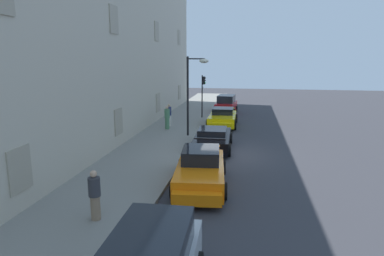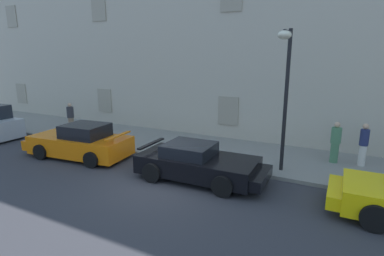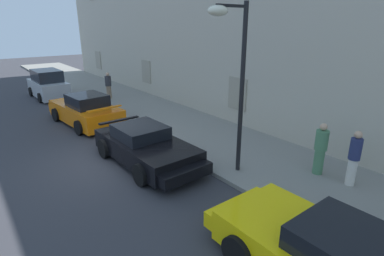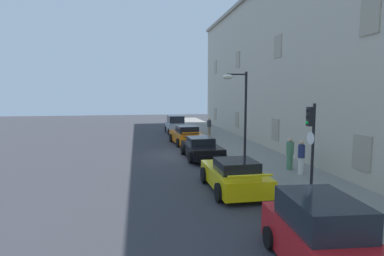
{
  "view_description": "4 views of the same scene",
  "coord_description": "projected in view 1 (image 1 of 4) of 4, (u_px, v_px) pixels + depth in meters",
  "views": [
    {
      "loc": [
        -17.83,
        -1.2,
        5.22
      ],
      "look_at": [
        1.45,
        2.14,
        1.08
      ],
      "focal_mm": 31.23,
      "sensor_mm": 36.0,
      "label": 1
    },
    {
      "loc": [
        5.41,
        -8.39,
        4.31
      ],
      "look_at": [
        0.55,
        1.02,
        1.82
      ],
      "focal_mm": 28.13,
      "sensor_mm": 36.0,
      "label": 2
    },
    {
      "loc": [
        9.75,
        -3.95,
        4.71
      ],
      "look_at": [
        2.4,
        1.7,
        1.52
      ],
      "focal_mm": 28.66,
      "sensor_mm": 36.0,
      "label": 3
    },
    {
      "loc": [
        20.15,
        -3.19,
        4.12
      ],
      "look_at": [
        -0.13,
        0.37,
        1.82
      ],
      "focal_mm": 29.36,
      "sensor_mm": 36.0,
      "label": 4
    }
  ],
  "objects": [
    {
      "name": "sportscar_yellow_flank",
      "position": [
        213.0,
        138.0,
        19.46
      ],
      "size": [
        4.69,
        2.27,
        1.29
      ],
      "color": "black",
      "rests_on": "ground"
    },
    {
      "name": "ground_plane",
      "position": [
        226.0,
        154.0,
        18.47
      ],
      "size": [
        80.0,
        80.0,
        0.0
      ],
      "primitive_type": "plane",
      "color": "#333338"
    },
    {
      "name": "building_facade",
      "position": [
        84.0,
        39.0,
        18.52
      ],
      "size": [
        42.43,
        4.07,
        12.35
      ],
      "color": "#BCB29E",
      "rests_on": "ground"
    },
    {
      "name": "pedestrian_admiring",
      "position": [
        167.0,
        117.0,
        24.04
      ],
      "size": [
        0.54,
        0.54,
        1.68
      ],
      "color": "#4C7F59",
      "rests_on": "sidewalk"
    },
    {
      "name": "pedestrian_strolling",
      "position": [
        169.0,
        115.0,
        25.01
      ],
      "size": [
        0.38,
        0.38,
        1.69
      ],
      "color": "silver",
      "rests_on": "sidewalk"
    },
    {
      "name": "street_lamp",
      "position": [
        195.0,
        81.0,
        21.42
      ],
      "size": [
        0.44,
        1.42,
        5.15
      ],
      "color": "black",
      "rests_on": "sidewalk"
    },
    {
      "name": "sportscar_white_middle",
      "position": [
        222.0,
        118.0,
        25.71
      ],
      "size": [
        4.55,
        2.24,
        1.36
      ],
      "color": "yellow",
      "rests_on": "ground"
    },
    {
      "name": "pedestrian_bystander",
      "position": [
        95.0,
        195.0,
        10.53
      ],
      "size": [
        0.49,
        0.49,
        1.64
      ],
      "color": "#8C7259",
      "rests_on": "sidewalk"
    },
    {
      "name": "sidewalk",
      "position": [
        154.0,
        149.0,
        19.14
      ],
      "size": [
        60.0,
        4.21,
        0.14
      ],
      "primitive_type": "cube",
      "color": "gray",
      "rests_on": "ground"
    },
    {
      "name": "traffic_light",
      "position": [
        203.0,
        89.0,
        28.31
      ],
      "size": [
        0.44,
        0.36,
        3.63
      ],
      "color": "black",
      "rests_on": "sidewalk"
    },
    {
      "name": "hatchback_parked",
      "position": [
        226.0,
        105.0,
        31.76
      ],
      "size": [
        3.63,
        2.09,
        1.72
      ],
      "color": "red",
      "rests_on": "ground"
    },
    {
      "name": "sportscar_red_lead",
      "position": [
        200.0,
        172.0,
        13.64
      ],
      "size": [
        4.95,
        2.44,
        1.5
      ],
      "color": "orange",
      "rests_on": "ground"
    }
  ]
}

